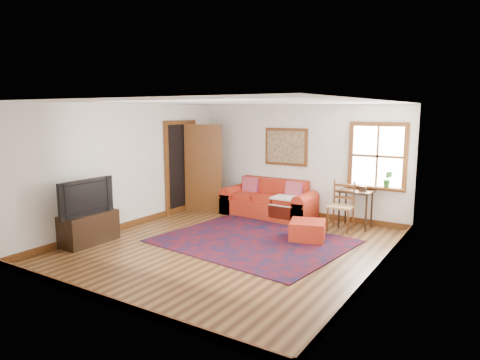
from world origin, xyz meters
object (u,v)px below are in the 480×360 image
Objects in this scene: side_table at (356,196)px; red_leather_sofa at (269,204)px; media_cabinet at (89,228)px; red_ottoman at (307,230)px; ladder_back_chair at (342,204)px.

red_leather_sofa is at bearing -178.58° from side_table.
side_table is at bearing 44.14° from media_cabinet.
red_ottoman is at bearing -40.51° from red_leather_sofa.
ladder_back_chair is at bearing -9.31° from red_leather_sofa.
ladder_back_chair is at bearing 42.67° from media_cabinet.
red_leather_sofa is 3.39× the size of red_ottoman.
side_table is at bearing 51.63° from red_ottoman.
red_leather_sofa reaches higher than media_cabinet.
red_leather_sofa is at bearing 63.79° from media_cabinet.
red_leather_sofa reaches higher than side_table.
red_ottoman is 0.63× the size of ladder_back_chair.
red_ottoman is at bearing 35.29° from media_cabinet.
ladder_back_chair reaches higher than media_cabinet.
red_leather_sofa is 1.95m from red_ottoman.
red_ottoman is 1.47m from side_table.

